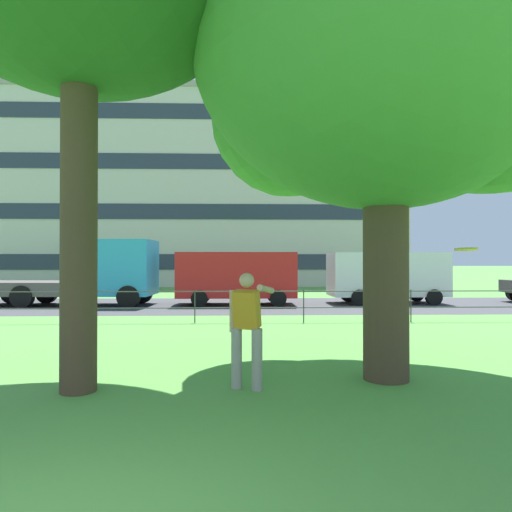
{
  "coord_description": "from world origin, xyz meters",
  "views": [
    {
      "loc": [
        1.42,
        -2.44,
        1.9
      ],
      "look_at": [
        1.75,
        7.94,
        2.0
      ],
      "focal_mm": 32.21,
      "sensor_mm": 36.0,
      "label": 1
    }
  ],
  "objects": [
    {
      "name": "person_thrower",
      "position": [
        1.5,
        4.33,
        0.93
      ],
      "size": [
        0.7,
        0.74,
        1.71
      ],
      "color": "gray",
      "rests_on": "ground"
    },
    {
      "name": "frisbee",
      "position": [
        4.19,
        3.13,
        2.04
      ],
      "size": [
        0.38,
        0.38,
        0.05
      ],
      "color": "yellow"
    },
    {
      "name": "flatbed_truck_left",
      "position": [
        -4.81,
        17.0,
        1.22
      ],
      "size": [
        7.38,
        2.66,
        2.75
      ],
      "color": "#2D99D1",
      "rests_on": "ground"
    },
    {
      "name": "park_fence",
      "position": [
        0.0,
        11.55,
        0.67
      ],
      "size": [
        33.24,
        0.04,
        1.0
      ],
      "color": "#333833",
      "rests_on": "ground"
    },
    {
      "name": "panel_van_right",
      "position": [
        7.83,
        17.57,
        1.27
      ],
      "size": [
        5.03,
        2.17,
        2.24
      ],
      "color": "white",
      "rests_on": "ground"
    },
    {
      "name": "tree_large_lawn",
      "position": [
        3.82,
        5.21,
        5.4
      ],
      "size": [
        6.63,
        6.93,
        8.48
      ],
      "color": "#4C3828",
      "rests_on": "ground"
    },
    {
      "name": "panel_van_far_right",
      "position": [
        1.22,
        17.18,
        1.27
      ],
      "size": [
        5.02,
        2.14,
        2.24
      ],
      "color": "red",
      "rests_on": "ground"
    },
    {
      "name": "street_strip",
      "position": [
        0.0,
        16.96,
        0.0
      ],
      "size": [
        80.0,
        7.17,
        0.01
      ],
      "primitive_type": "cube",
      "color": "#424247",
      "rests_on": "ground"
    },
    {
      "name": "apartment_building_background",
      "position": [
        -2.93,
        37.17,
        7.36
      ],
      "size": [
        33.33,
        14.01,
        14.72
      ],
      "color": "beige",
      "rests_on": "ground"
    }
  ]
}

